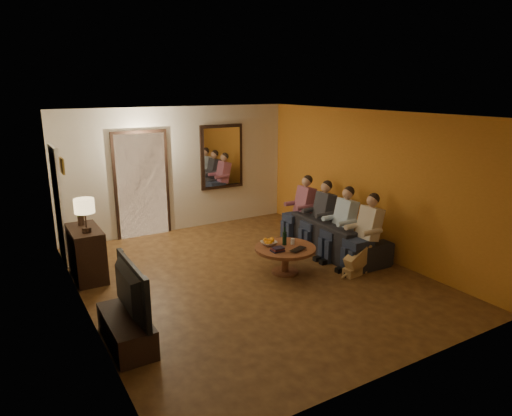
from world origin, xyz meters
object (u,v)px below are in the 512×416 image
tv (123,291)px  person_c (321,218)px  person_d (302,210)px  coffee_table (285,260)px  sofa (335,235)px  person_a (366,235)px  bowl (269,243)px  wine_bottle (285,236)px  laptop (300,250)px  tv_stand (127,330)px  table_lamp (85,215)px  dresser (87,253)px  dog (357,258)px  person_b (342,226)px

tv → person_c: person_c is taller
person_d → coffee_table: (-1.25, -1.26, -0.38)m
person_c → tv: bearing=-160.1°
sofa → person_a: size_ratio=1.82×
bowl → wine_bottle: size_ratio=0.84×
laptop → wine_bottle: bearing=77.1°
tv_stand → laptop: 3.01m
table_lamp → laptop: table_lamp is taller
tv_stand → table_lamp: bearing=90.0°
dresser → laptop: (2.95, -1.73, 0.05)m
coffee_table → wine_bottle: 0.40m
sofa → person_d: (-0.10, 0.90, 0.28)m
coffee_table → dog: bearing=-33.8°
person_a → dog: bearing=-158.3°
person_a → wine_bottle: (-1.20, 0.64, 0.01)m
tv_stand → laptop: size_ratio=3.29×
dog → tv: bearing=175.4°
wine_bottle → tv_stand: bearing=-162.2°
person_b → person_c: 0.60m
tv → laptop: size_ratio=3.49×
table_lamp → person_a: bearing=-23.4°
bowl → laptop: bearing=-60.8°
tv → dog: tv is taller
table_lamp → tv: bearing=-90.0°
dresser → table_lamp: table_lamp is taller
dresser → dog: 4.37m
tv → laptop: bearing=-79.4°
person_d → dog: person_d is taller
dresser → person_c: (4.10, -0.79, 0.18)m
table_lamp → person_b: bearing=-16.0°
tv_stand → person_c: (4.10, 1.49, 0.42)m
dresser → sofa: bearing=-14.6°
person_b → bowl: 1.45m
tv_stand → person_b: person_b is taller
sofa → coffee_table: bearing=107.0°
sofa → coffee_table: sofa is taller
sofa → coffee_table: size_ratio=2.17×
person_d → wine_bottle: person_d is taller
person_a → tv_stand: bearing=-176.0°
tv_stand → wine_bottle: size_ratio=3.49×
tv → person_d: person_d is taller
dog → laptop: size_ratio=1.70×
dresser → bowl: bearing=-24.8°
person_b → person_d: size_ratio=1.00×
sofa → bowl: bearing=97.3°
sofa → dresser: bearing=77.6°
sofa → person_c: person_c is taller
dresser → person_a: 4.56m
tv → tv_stand: bearing=0.0°
coffee_table → wine_bottle: size_ratio=3.23×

